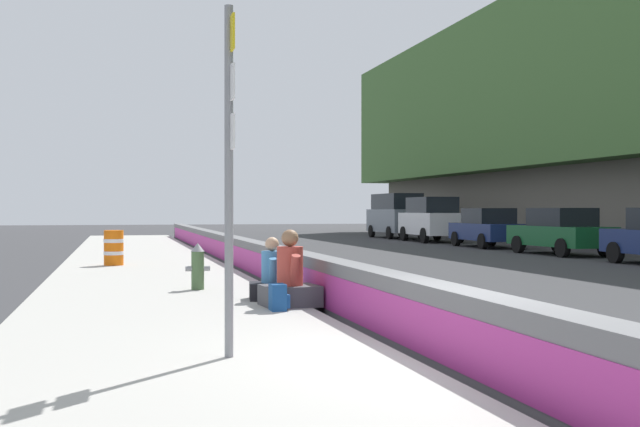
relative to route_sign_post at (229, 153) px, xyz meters
The scene contains 13 objects.
ground_plane 3.23m from the route_sign_post, 106.16° to the right, with size 160.00×160.00×0.00m, color #353538.
sidewalk_strip 2.30m from the route_sign_post, 148.22° to the left, with size 80.00×4.40×0.14m, color #A8A59E.
jersey_barrier 2.95m from the route_sign_post, 106.19° to the right, with size 76.00×0.45×0.85m.
route_sign_post is the anchor object (origin of this frame).
fire_hydrant 7.14m from the route_sign_post, ahead, with size 0.26×0.46×0.88m.
seated_person_foreground 4.65m from the route_sign_post, 20.52° to the right, with size 0.81×0.92×1.20m.
seated_person_middle 5.47m from the route_sign_post, 15.80° to the right, with size 0.74×0.83×1.05m.
backpack 4.18m from the route_sign_post, 19.16° to the right, with size 0.32×0.28×0.40m.
construction_barrel 14.18m from the route_sign_post, ahead, with size 0.54×0.54×0.95m.
parked_car_fourth 22.84m from the route_sign_post, 39.63° to the right, with size 4.57×2.09×1.71m.
parked_car_midline 27.49m from the route_sign_post, 31.89° to the right, with size 4.55×2.06×1.71m.
parked_car_far 32.84m from the route_sign_post, 26.08° to the right, with size 4.86×2.18×2.28m.
parked_car_farther 37.83m from the route_sign_post, 22.56° to the right, with size 5.11×2.13×2.56m.
Camera 1 is at (-7.39, 3.36, 1.65)m, focal length 44.29 mm.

